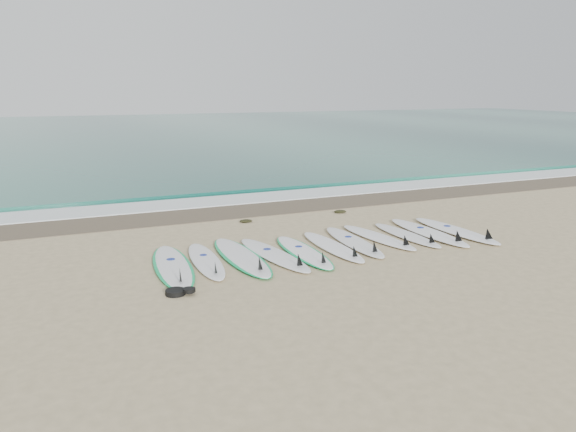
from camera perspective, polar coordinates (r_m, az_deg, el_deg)
name	(u,v)px	position (r m, az deg, el deg)	size (l,w,h in m)	color
ground	(329,248)	(11.59, 4.23, -3.22)	(120.00, 120.00, 0.00)	tan
ocean	(121,133)	(42.78, -16.63, 8.11)	(120.00, 55.00, 0.03)	#1E6456
wet_sand_band	(259,209)	(15.22, -2.95, 0.74)	(120.00, 1.80, 0.01)	brown
foam_band	(242,199)	(16.51, -4.67, 1.73)	(120.00, 1.40, 0.04)	silver
wave_crest	(227,190)	(17.91, -6.23, 2.67)	(120.00, 1.00, 0.10)	#1E6456
surfboard_0	(173,266)	(10.41, -11.60, -5.03)	(0.91, 2.85, 0.36)	white
surfboard_1	(206,261)	(10.61, -8.28, -4.54)	(0.70, 2.49, 0.31)	white
surfboard_2	(242,257)	(10.81, -4.71, -4.14)	(0.69, 2.84, 0.36)	silver
surfboard_3	(275,255)	(10.87, -1.31, -3.96)	(0.85, 2.68, 0.34)	white
surfboard_4	(304,252)	(11.10, 1.66, -3.67)	(0.69, 2.53, 0.32)	white
surfboard_5	(334,247)	(11.46, 4.67, -3.13)	(0.53, 2.48, 0.32)	white
surfboard_6	(355,242)	(11.85, 6.81, -2.63)	(0.74, 2.61, 0.33)	white
surfboard_7	(380,237)	(12.29, 9.29, -2.15)	(0.77, 2.48, 0.31)	white
surfboard_8	(408,235)	(12.60, 12.08, -1.91)	(0.54, 2.34, 0.30)	white
surfboard_9	(430,232)	(12.91, 14.21, -1.62)	(0.59, 2.75, 0.35)	white
surfboard_10	(457,231)	(13.23, 16.83, -1.43)	(0.65, 2.75, 0.35)	white
seaweed_near	(246,221)	(13.75, -4.30, -0.50)	(0.32, 0.25, 0.06)	black
seaweed_far	(340,211)	(14.81, 5.31, 0.46)	(0.34, 0.26, 0.07)	black
leash_coil	(179,292)	(9.16, -11.06, -7.56)	(0.46, 0.36, 0.11)	black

